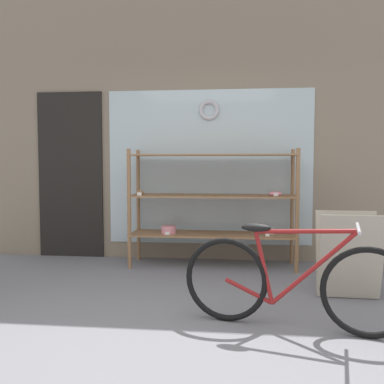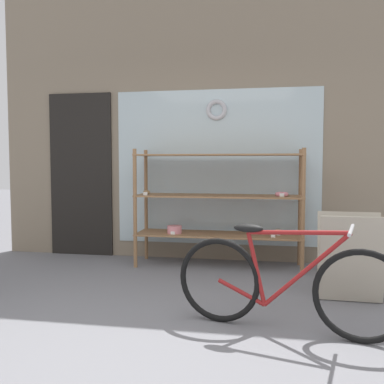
{
  "view_description": "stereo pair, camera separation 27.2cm",
  "coord_description": "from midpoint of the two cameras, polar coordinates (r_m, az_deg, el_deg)",
  "views": [
    {
      "loc": [
        0.56,
        -2.67,
        1.2
      ],
      "look_at": [
        0.13,
        1.28,
        0.93
      ],
      "focal_mm": 40.0,
      "sensor_mm": 36.0,
      "label": 1
    },
    {
      "loc": [
        0.83,
        -2.63,
        1.2
      ],
      "look_at": [
        0.13,
        1.28,
        0.93
      ],
      "focal_mm": 40.0,
      "sensor_mm": 36.0,
      "label": 2
    }
  ],
  "objects": [
    {
      "name": "ground_plane",
      "position": [
        2.99,
        -4.48,
        -19.85
      ],
      "size": [
        30.0,
        30.0,
        0.0
      ],
      "primitive_type": "plane",
      "color": "slate"
    },
    {
      "name": "bicycle",
      "position": [
        3.2,
        14.7,
        -11.79
      ],
      "size": [
        1.61,
        0.53,
        0.77
      ],
      "rotation": [
        0.0,
        0.0,
        -0.23
      ],
      "color": "black",
      "rests_on": "ground_plane"
    },
    {
      "name": "display_case",
      "position": [
        4.96,
        5.06,
        -0.95
      ],
      "size": [
        1.92,
        0.49,
        1.37
      ],
      "color": "#8E6642",
      "rests_on": "ground_plane"
    },
    {
      "name": "sandwich_board",
      "position": [
        4.02,
        22.25,
        -8.11
      ],
      "size": [
        0.55,
        0.4,
        0.76
      ],
      "rotation": [
        0.0,
        0.0,
        -0.04
      ],
      "color": "#B2A893",
      "rests_on": "ground_plane"
    },
    {
      "name": "storefront_facade",
      "position": [
        5.41,
        2.3,
        11.6
      ],
      "size": [
        5.23,
        0.13,
        3.99
      ],
      "color": "gray",
      "rests_on": "ground_plane"
    }
  ]
}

